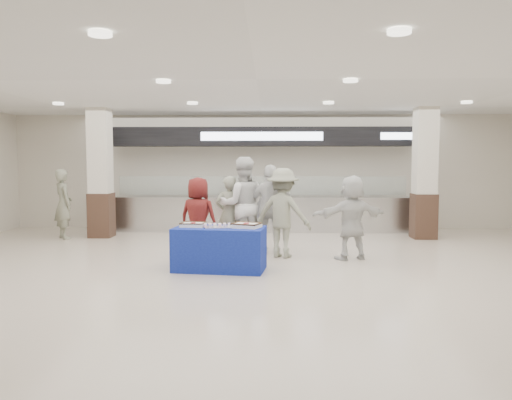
{
  "coord_description": "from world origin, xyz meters",
  "views": [
    {
      "loc": [
        0.22,
        -8.1,
        1.88
      ],
      "look_at": [
        -0.05,
        1.6,
        1.14
      ],
      "focal_mm": 35.0,
      "sensor_mm": 36.0,
      "label": 1
    }
  ],
  "objects_px": {
    "chef_tall": "(242,205)",
    "display_table": "(220,249)",
    "soldier_b": "(283,213)",
    "soldier_bg": "(63,204)",
    "cupcake_tray": "(217,226)",
    "sheet_cake_right": "(246,225)",
    "sheet_cake_left": "(193,224)",
    "chef_short": "(271,209)",
    "civilian_maroon": "(198,218)",
    "civilian_white": "(352,217)",
    "soldier_a": "(229,214)"
  },
  "relations": [
    {
      "from": "soldier_a",
      "to": "civilian_white",
      "type": "distance_m",
      "value": 2.52
    },
    {
      "from": "civilian_maroon",
      "to": "cupcake_tray",
      "type": "bearing_deg",
      "value": 129.82
    },
    {
      "from": "civilian_maroon",
      "to": "display_table",
      "type": "bearing_deg",
      "value": 131.73
    },
    {
      "from": "chef_tall",
      "to": "soldier_bg",
      "type": "distance_m",
      "value": 4.81
    },
    {
      "from": "sheet_cake_left",
      "to": "cupcake_tray",
      "type": "xyz_separation_m",
      "value": [
        0.43,
        -0.1,
        -0.01
      ]
    },
    {
      "from": "sheet_cake_right",
      "to": "cupcake_tray",
      "type": "distance_m",
      "value": 0.5
    },
    {
      "from": "display_table",
      "to": "sheet_cake_left",
      "type": "distance_m",
      "value": 0.63
    },
    {
      "from": "sheet_cake_left",
      "to": "chef_tall",
      "type": "xyz_separation_m",
      "value": [
        0.77,
        1.65,
        0.2
      ]
    },
    {
      "from": "display_table",
      "to": "soldier_b",
      "type": "relative_size",
      "value": 0.88
    },
    {
      "from": "soldier_a",
      "to": "chef_short",
      "type": "distance_m",
      "value": 0.89
    },
    {
      "from": "sheet_cake_left",
      "to": "civilian_white",
      "type": "bearing_deg",
      "value": 18.29
    },
    {
      "from": "sheet_cake_left",
      "to": "soldier_bg",
      "type": "xyz_separation_m",
      "value": [
        -3.71,
        3.39,
        0.06
      ]
    },
    {
      "from": "civilian_maroon",
      "to": "chef_tall",
      "type": "distance_m",
      "value": 1.06
    },
    {
      "from": "chef_tall",
      "to": "sheet_cake_left",
      "type": "bearing_deg",
      "value": 54.47
    },
    {
      "from": "sheet_cake_left",
      "to": "cupcake_tray",
      "type": "height_order",
      "value": "sheet_cake_left"
    },
    {
      "from": "civilian_white",
      "to": "soldier_bg",
      "type": "relative_size",
      "value": 0.96
    },
    {
      "from": "cupcake_tray",
      "to": "chef_short",
      "type": "bearing_deg",
      "value": 60.6
    },
    {
      "from": "soldier_bg",
      "to": "cupcake_tray",
      "type": "bearing_deg",
      "value": -171.38
    },
    {
      "from": "chef_tall",
      "to": "display_table",
      "type": "bearing_deg",
      "value": 69.48
    },
    {
      "from": "soldier_b",
      "to": "chef_tall",
      "type": "bearing_deg",
      "value": -9.63
    },
    {
      "from": "sheet_cake_right",
      "to": "civilian_white",
      "type": "distance_m",
      "value": 2.24
    },
    {
      "from": "chef_short",
      "to": "soldier_bg",
      "type": "bearing_deg",
      "value": -15.58
    },
    {
      "from": "chef_tall",
      "to": "soldier_bg",
      "type": "xyz_separation_m",
      "value": [
        -4.48,
        1.74,
        -0.14
      ]
    },
    {
      "from": "civilian_white",
      "to": "soldier_bg",
      "type": "bearing_deg",
      "value": -38.8
    },
    {
      "from": "chef_tall",
      "to": "civilian_white",
      "type": "bearing_deg",
      "value": 151.56
    },
    {
      "from": "soldier_a",
      "to": "sheet_cake_right",
      "type": "bearing_deg",
      "value": 90.04
    },
    {
      "from": "chef_short",
      "to": "sheet_cake_right",
      "type": "bearing_deg",
      "value": 79.81
    },
    {
      "from": "soldier_b",
      "to": "sheet_cake_left",
      "type": "bearing_deg",
      "value": 57.45
    },
    {
      "from": "chef_short",
      "to": "civilian_white",
      "type": "xyz_separation_m",
      "value": [
        1.55,
        -0.59,
        -0.1
      ]
    },
    {
      "from": "soldier_a",
      "to": "soldier_b",
      "type": "height_order",
      "value": "soldier_b"
    },
    {
      "from": "chef_tall",
      "to": "chef_short",
      "type": "height_order",
      "value": "chef_tall"
    },
    {
      "from": "chef_short",
      "to": "civilian_maroon",
      "type": "bearing_deg",
      "value": 24.33
    },
    {
      "from": "chef_short",
      "to": "soldier_bg",
      "type": "xyz_separation_m",
      "value": [
        -5.08,
        1.84,
        -0.06
      ]
    },
    {
      "from": "chef_tall",
      "to": "soldier_b",
      "type": "relative_size",
      "value": 1.13
    },
    {
      "from": "display_table",
      "to": "soldier_a",
      "type": "bearing_deg",
      "value": 96.53
    },
    {
      "from": "chef_tall",
      "to": "soldier_bg",
      "type": "relative_size",
      "value": 1.17
    },
    {
      "from": "sheet_cake_left",
      "to": "civilian_white",
      "type": "height_order",
      "value": "civilian_white"
    },
    {
      "from": "display_table",
      "to": "soldier_bg",
      "type": "distance_m",
      "value": 5.45
    },
    {
      "from": "cupcake_tray",
      "to": "civilian_white",
      "type": "xyz_separation_m",
      "value": [
        2.48,
        1.06,
        0.03
      ]
    },
    {
      "from": "sheet_cake_left",
      "to": "soldier_a",
      "type": "distance_m",
      "value": 1.73
    },
    {
      "from": "display_table",
      "to": "soldier_a",
      "type": "xyz_separation_m",
      "value": [
        0.02,
        1.73,
        0.42
      ]
    },
    {
      "from": "chef_tall",
      "to": "sheet_cake_right",
      "type": "bearing_deg",
      "value": 84.8
    },
    {
      "from": "display_table",
      "to": "chef_tall",
      "type": "bearing_deg",
      "value": 87.36
    },
    {
      "from": "civilian_maroon",
      "to": "chef_short",
      "type": "bearing_deg",
      "value": -143.8
    },
    {
      "from": "civilian_maroon",
      "to": "soldier_a",
      "type": "height_order",
      "value": "soldier_a"
    },
    {
      "from": "sheet_cake_right",
      "to": "civilian_maroon",
      "type": "height_order",
      "value": "civilian_maroon"
    },
    {
      "from": "sheet_cake_right",
      "to": "soldier_bg",
      "type": "distance_m",
      "value": 5.81
    },
    {
      "from": "sheet_cake_left",
      "to": "soldier_bg",
      "type": "height_order",
      "value": "soldier_bg"
    },
    {
      "from": "sheet_cake_left",
      "to": "soldier_a",
      "type": "xyz_separation_m",
      "value": [
        0.49,
        1.66,
        -0.0
      ]
    },
    {
      "from": "sheet_cake_left",
      "to": "sheet_cake_right",
      "type": "relative_size",
      "value": 0.81
    }
  ]
}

